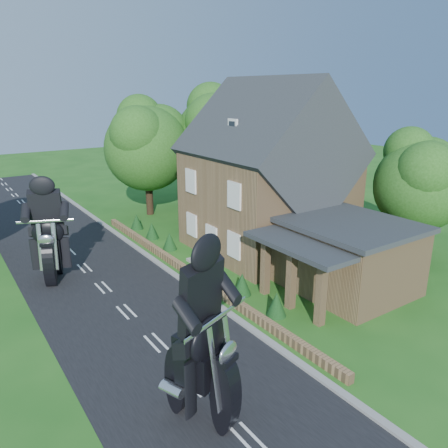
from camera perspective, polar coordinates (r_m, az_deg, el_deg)
ground at (r=17.88m, az=-8.88°, el=-15.09°), size 120.00×120.00×0.00m
road at (r=17.87m, az=-8.88°, el=-15.06°), size 7.00×80.00×0.02m
kerb at (r=19.42m, az=1.06°, el=-11.85°), size 0.30×80.00×0.12m
garden_wall at (r=23.47m, az=-4.74°, el=-6.17°), size 0.30×22.00×0.40m
house at (r=26.42m, az=5.73°, el=5.89°), size 9.54×8.64×10.24m
annex at (r=22.08m, az=15.65°, el=-3.94°), size 7.05×5.94×3.44m
tree_annex_side at (r=27.59m, az=24.61°, el=5.64°), size 5.64×5.20×7.48m
tree_house_right at (r=32.31m, az=11.28°, el=9.23°), size 6.51×6.00×8.40m
tree_behind_house at (r=36.38m, az=-0.07°, el=12.07°), size 7.81×7.20×10.08m
tree_behind_left at (r=34.32m, az=-9.51°, el=10.70°), size 6.94×6.40×9.16m
shrub_a at (r=19.41m, az=6.86°, el=-10.36°), size 0.90×0.90×1.10m
shrub_b at (r=21.14m, az=2.38°, el=-7.82°), size 0.90×0.90×1.10m
shrub_c at (r=23.02m, az=-1.35°, el=-5.65°), size 0.90×0.90×1.10m
shrub_d at (r=27.07m, az=-7.13°, el=-2.21°), size 0.90×0.90×1.10m
shrub_e at (r=29.21m, az=-9.39°, el=-0.85°), size 0.90×0.90×1.10m
shrub_f at (r=31.40m, az=-11.34°, el=0.33°), size 0.90×0.90×1.10m
motorcycle_lead at (r=13.82m, az=-2.82°, el=-21.35°), size 1.14×1.94×1.77m
motorcycle_follow at (r=24.15m, az=-21.45°, el=-5.07°), size 1.11×1.81×1.65m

